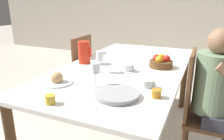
{
  "coord_description": "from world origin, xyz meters",
  "views": [
    {
      "loc": [
        0.66,
        -1.82,
        1.34
      ],
      "look_at": [
        0.0,
        -0.3,
        0.82
      ],
      "focal_mm": 35.0,
      "sensor_mm": 36.0,
      "label": 1
    }
  ],
  "objects_px": {
    "teacup_across": "(128,68)",
    "fruit_bowl": "(161,62)",
    "chair_person_side": "(202,109)",
    "red_pitcher": "(84,52)",
    "bread_plate": "(57,80)",
    "person_seated": "(219,92)",
    "jam_jar_red": "(50,99)",
    "wine_glass_juice": "(95,70)",
    "teacup_near_person": "(147,84)",
    "jam_jar_amber": "(156,93)",
    "chair_opposite": "(75,76)",
    "wine_glass_water": "(100,57)",
    "serving_tray": "(116,94)"
  },
  "relations": [
    {
      "from": "serving_tray",
      "to": "chair_person_side",
      "type": "bearing_deg",
      "value": 48.46
    },
    {
      "from": "chair_opposite",
      "to": "fruit_bowl",
      "type": "bearing_deg",
      "value": -96.18
    },
    {
      "from": "chair_opposite",
      "to": "wine_glass_juice",
      "type": "relative_size",
      "value": 5.7
    },
    {
      "from": "teacup_across",
      "to": "jam_jar_red",
      "type": "height_order",
      "value": "teacup_across"
    },
    {
      "from": "person_seated",
      "to": "teacup_near_person",
      "type": "relative_size",
      "value": 7.68
    },
    {
      "from": "wine_glass_water",
      "to": "fruit_bowl",
      "type": "relative_size",
      "value": 0.86
    },
    {
      "from": "wine_glass_water",
      "to": "teacup_across",
      "type": "distance_m",
      "value": 0.26
    },
    {
      "from": "chair_opposite",
      "to": "fruit_bowl",
      "type": "height_order",
      "value": "chair_opposite"
    },
    {
      "from": "jam_jar_red",
      "to": "fruit_bowl",
      "type": "distance_m",
      "value": 1.1
    },
    {
      "from": "chair_person_side",
      "to": "fruit_bowl",
      "type": "height_order",
      "value": "chair_person_side"
    },
    {
      "from": "jam_jar_amber",
      "to": "jam_jar_red",
      "type": "bearing_deg",
      "value": -148.68
    },
    {
      "from": "wine_glass_water",
      "to": "wine_glass_juice",
      "type": "xyz_separation_m",
      "value": [
        0.12,
        -0.3,
        -0.01
      ]
    },
    {
      "from": "red_pitcher",
      "to": "serving_tray",
      "type": "height_order",
      "value": "red_pitcher"
    },
    {
      "from": "red_pitcher",
      "to": "bread_plate",
      "type": "xyz_separation_m",
      "value": [
        0.09,
        -0.55,
        -0.08
      ]
    },
    {
      "from": "chair_person_side",
      "to": "red_pitcher",
      "type": "height_order",
      "value": "red_pitcher"
    },
    {
      "from": "chair_person_side",
      "to": "teacup_across",
      "type": "bearing_deg",
      "value": -83.99
    },
    {
      "from": "chair_person_side",
      "to": "teacup_near_person",
      "type": "height_order",
      "value": "chair_person_side"
    },
    {
      "from": "person_seated",
      "to": "jam_jar_red",
      "type": "bearing_deg",
      "value": -49.56
    },
    {
      "from": "teacup_across",
      "to": "fruit_bowl",
      "type": "distance_m",
      "value": 0.33
    },
    {
      "from": "wine_glass_water",
      "to": "serving_tray",
      "type": "relative_size",
      "value": 0.62
    },
    {
      "from": "chair_person_side",
      "to": "teacup_near_person",
      "type": "distance_m",
      "value": 0.6
    },
    {
      "from": "wine_glass_juice",
      "to": "serving_tray",
      "type": "bearing_deg",
      "value": -26.78
    },
    {
      "from": "wine_glass_juice",
      "to": "teacup_near_person",
      "type": "xyz_separation_m",
      "value": [
        0.34,
        0.11,
        -0.1
      ]
    },
    {
      "from": "serving_tray",
      "to": "red_pitcher",
      "type": "bearing_deg",
      "value": 134.38
    },
    {
      "from": "jam_jar_amber",
      "to": "red_pitcher",
      "type": "bearing_deg",
      "value": 148.04
    },
    {
      "from": "teacup_near_person",
      "to": "jam_jar_red",
      "type": "xyz_separation_m",
      "value": [
        -0.46,
        -0.46,
        0.0
      ]
    },
    {
      "from": "person_seated",
      "to": "red_pitcher",
      "type": "height_order",
      "value": "person_seated"
    },
    {
      "from": "chair_person_side",
      "to": "teacup_near_person",
      "type": "bearing_deg",
      "value": -45.47
    },
    {
      "from": "chair_opposite",
      "to": "wine_glass_water",
      "type": "relative_size",
      "value": 5.39
    },
    {
      "from": "person_seated",
      "to": "wine_glass_juice",
      "type": "bearing_deg",
      "value": -61.61
    },
    {
      "from": "wine_glass_juice",
      "to": "jam_jar_amber",
      "type": "height_order",
      "value": "wine_glass_juice"
    },
    {
      "from": "serving_tray",
      "to": "bread_plate",
      "type": "height_order",
      "value": "bread_plate"
    },
    {
      "from": "chair_opposite",
      "to": "teacup_near_person",
      "type": "xyz_separation_m",
      "value": [
        1.03,
        -0.65,
        0.29
      ]
    },
    {
      "from": "serving_tray",
      "to": "jam_jar_red",
      "type": "xyz_separation_m",
      "value": [
        -0.32,
        -0.25,
        0.02
      ]
    },
    {
      "from": "person_seated",
      "to": "serving_tray",
      "type": "bearing_deg",
      "value": -48.46
    },
    {
      "from": "bread_plate",
      "to": "red_pitcher",
      "type": "bearing_deg",
      "value": 99.7
    },
    {
      "from": "wine_glass_water",
      "to": "jam_jar_red",
      "type": "distance_m",
      "value": 0.66
    },
    {
      "from": "jam_jar_amber",
      "to": "fruit_bowl",
      "type": "height_order",
      "value": "fruit_bowl"
    },
    {
      "from": "serving_tray",
      "to": "chair_opposite",
      "type": "bearing_deg",
      "value": 135.75
    },
    {
      "from": "serving_tray",
      "to": "fruit_bowl",
      "type": "relative_size",
      "value": 1.4
    },
    {
      "from": "teacup_near_person",
      "to": "jam_jar_red",
      "type": "height_order",
      "value": "teacup_near_person"
    },
    {
      "from": "teacup_across",
      "to": "fruit_bowl",
      "type": "relative_size",
      "value": 0.73
    },
    {
      "from": "serving_tray",
      "to": "jam_jar_amber",
      "type": "bearing_deg",
      "value": 20.1
    },
    {
      "from": "teacup_across",
      "to": "jam_jar_red",
      "type": "xyz_separation_m",
      "value": [
        -0.21,
        -0.77,
        0.0
      ]
    },
    {
      "from": "teacup_near_person",
      "to": "teacup_across",
      "type": "relative_size",
      "value": 1.0
    },
    {
      "from": "chair_person_side",
      "to": "serving_tray",
      "type": "relative_size",
      "value": 3.33
    },
    {
      "from": "red_pitcher",
      "to": "serving_tray",
      "type": "bearing_deg",
      "value": -45.62
    },
    {
      "from": "person_seated",
      "to": "teacup_across",
      "type": "relative_size",
      "value": 7.68
    },
    {
      "from": "chair_opposite",
      "to": "jam_jar_amber",
      "type": "relative_size",
      "value": 15.38
    },
    {
      "from": "chair_person_side",
      "to": "bread_plate",
      "type": "height_order",
      "value": "chair_person_side"
    }
  ]
}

